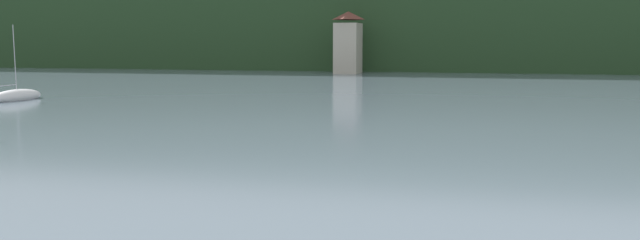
% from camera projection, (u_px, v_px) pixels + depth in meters
% --- Properties ---
extents(wooded_hillside, '(352.00, 68.90, 45.31)m').
position_uv_depth(wooded_hillside, '(498.00, 25.00, 137.70)').
color(wooded_hillside, '#264223').
rests_on(wooded_hillside, ground_plane).
extents(shore_building_west, '(3.75, 5.81, 9.52)m').
position_uv_depth(shore_building_west, '(348.00, 43.00, 100.44)').
color(shore_building_west, '#BCB29E').
rests_on(shore_building_west, ground_plane).
extents(sailboat_far_5, '(2.00, 5.61, 6.82)m').
position_uv_depth(sailboat_far_5, '(17.00, 97.00, 56.10)').
color(sailboat_far_5, white).
rests_on(sailboat_far_5, ground_plane).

